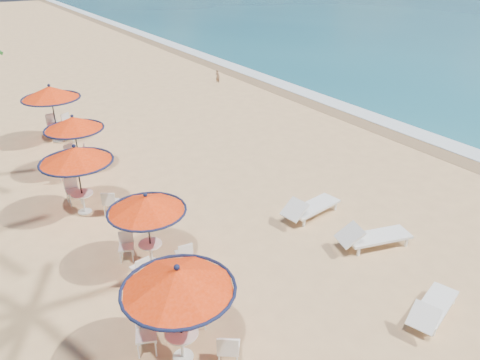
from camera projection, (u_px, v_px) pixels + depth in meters
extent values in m
plane|color=tan|center=(382.00, 277.00, 11.99)|extent=(160.00, 160.00, 0.00)
cube|color=white|center=(358.00, 112.00, 24.02)|extent=(1.20, 140.00, 0.04)
cube|color=olive|center=(345.00, 115.00, 23.59)|extent=(1.40, 140.00, 0.02)
cylinder|color=black|center=(180.00, 315.00, 9.14)|extent=(0.05, 0.05, 2.24)
cone|color=#F23C15|center=(178.00, 279.00, 8.75)|extent=(2.24, 2.24, 0.49)
torus|color=#111734|center=(178.00, 289.00, 8.85)|extent=(2.24, 2.24, 0.07)
sphere|color=#111734|center=(177.00, 267.00, 8.62)|extent=(0.12, 0.12, 0.12)
cylinder|color=white|center=(182.00, 333.00, 9.34)|extent=(0.68, 0.68, 0.04)
cylinder|color=white|center=(182.00, 345.00, 9.48)|extent=(0.08, 0.08, 0.68)
cylinder|color=black|center=(149.00, 231.00, 12.08)|extent=(0.04, 0.04, 2.03)
cone|color=#F23C15|center=(146.00, 204.00, 11.72)|extent=(2.03, 2.03, 0.44)
torus|color=#111734|center=(147.00, 211.00, 11.81)|extent=(2.03, 2.03, 0.06)
sphere|color=#111734|center=(145.00, 195.00, 11.61)|extent=(0.11, 0.11, 0.11)
cylinder|color=white|center=(150.00, 244.00, 12.26)|extent=(0.62, 0.62, 0.04)
cylinder|color=white|center=(151.00, 253.00, 12.39)|extent=(0.07, 0.07, 0.62)
cylinder|color=black|center=(80.00, 181.00, 14.45)|extent=(0.05, 0.05, 2.23)
cone|color=#F23C15|center=(75.00, 155.00, 14.06)|extent=(2.23, 2.23, 0.49)
torus|color=#111734|center=(76.00, 161.00, 14.16)|extent=(2.23, 2.23, 0.07)
sphere|color=#111734|center=(74.00, 146.00, 13.93)|extent=(0.12, 0.12, 0.12)
cylinder|color=white|center=(82.00, 194.00, 14.65)|extent=(0.68, 0.68, 0.04)
cylinder|color=white|center=(83.00, 203.00, 14.79)|extent=(0.08, 0.08, 0.68)
cylinder|color=black|center=(77.00, 145.00, 17.20)|extent=(0.05, 0.05, 2.15)
cone|color=#F23C15|center=(73.00, 123.00, 16.83)|extent=(2.15, 2.15, 0.47)
torus|color=#111734|center=(74.00, 129.00, 16.92)|extent=(2.15, 2.15, 0.07)
sphere|color=#111734|center=(72.00, 116.00, 16.71)|extent=(0.11, 0.11, 0.11)
cylinder|color=white|center=(79.00, 156.00, 17.39)|extent=(0.65, 0.65, 0.04)
cylinder|color=white|center=(80.00, 163.00, 17.53)|extent=(0.07, 0.07, 0.65)
cylinder|color=black|center=(54.00, 114.00, 19.94)|extent=(0.05, 0.05, 2.42)
cone|color=#F23C15|center=(50.00, 92.00, 19.51)|extent=(2.42, 2.42, 0.53)
torus|color=#111734|center=(51.00, 98.00, 19.62)|extent=(2.43, 2.43, 0.07)
sphere|color=#111734|center=(49.00, 85.00, 19.38)|extent=(0.13, 0.13, 0.13)
cylinder|color=white|center=(56.00, 125.00, 20.16)|extent=(0.74, 0.74, 0.04)
cylinder|color=white|center=(57.00, 133.00, 20.31)|extent=(0.08, 0.08, 0.74)
cube|color=white|center=(435.00, 305.00, 10.65)|extent=(1.70, 1.05, 0.07)
cube|color=white|center=(424.00, 317.00, 10.00)|extent=(0.69, 0.72, 0.40)
cube|color=white|center=(434.00, 310.00, 10.71)|extent=(0.06, 0.06, 0.23)
cube|color=white|center=(378.00, 237.00, 13.11)|extent=(1.95, 1.13, 0.08)
cube|color=white|center=(350.00, 235.00, 12.76)|extent=(0.77, 0.81, 0.46)
cube|color=white|center=(377.00, 242.00, 13.19)|extent=(0.06, 0.06, 0.26)
cube|color=white|center=(314.00, 206.00, 14.65)|extent=(1.91, 0.94, 0.08)
cube|color=white|center=(294.00, 209.00, 14.00)|extent=(0.70, 0.75, 0.45)
cube|color=white|center=(314.00, 211.00, 14.72)|extent=(0.06, 0.06, 0.26)
imported|color=#996F4E|center=(218.00, 76.00, 29.15)|extent=(0.30, 0.37, 0.87)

